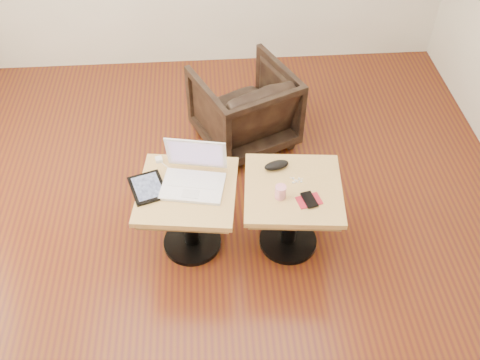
{
  "coord_description": "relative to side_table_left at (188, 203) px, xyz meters",
  "views": [
    {
      "loc": [
        0.09,
        -2.18,
        2.84
      ],
      "look_at": [
        0.25,
        0.04,
        0.58
      ],
      "focal_mm": 40.0,
      "sensor_mm": 36.0,
      "label": 1
    }
  ],
  "objects": [
    {
      "name": "laptop",
      "position": [
        0.05,
        0.05,
        0.18
      ],
      "size": [
        0.42,
        0.37,
        0.26
      ],
      "rotation": [
        0.0,
        0.0,
        -0.2
      ],
      "color": "white",
      "rests_on": "side_table_left"
    },
    {
      "name": "charging_adapter",
      "position": [
        -0.17,
        0.25,
        0.15
      ],
      "size": [
        0.05,
        0.05,
        0.03
      ],
      "primitive_type": "cube",
      "rotation": [
        0.0,
        0.0,
        0.27
      ],
      "color": "white",
      "rests_on": "side_table_left"
    },
    {
      "name": "striped_cup",
      "position": [
        0.55,
        -0.11,
        0.17
      ],
      "size": [
        0.08,
        0.08,
        0.08
      ],
      "primitive_type": "cylinder",
      "rotation": [
        0.0,
        0.0,
        0.33
      ],
      "color": "#F0386D",
      "rests_on": "side_table_right"
    },
    {
      "name": "tablet",
      "position": [
        -0.23,
        0.02,
        0.14
      ],
      "size": [
        0.26,
        0.29,
        0.02
      ],
      "rotation": [
        0.0,
        0.0,
        0.31
      ],
      "color": "black",
      "rests_on": "side_table_left"
    },
    {
      "name": "side_table_right",
      "position": [
        0.64,
        -0.04,
        0.0
      ],
      "size": [
        0.64,
        0.64,
        0.53
      ],
      "rotation": [
        0.0,
        0.0,
        -0.1
      ],
      "color": "black",
      "rests_on": "ground"
    },
    {
      "name": "phone_on_sleeve",
      "position": [
        0.71,
        -0.15,
        0.14
      ],
      "size": [
        0.16,
        0.14,
        0.02
      ],
      "rotation": [
        0.0,
        0.0,
        0.24
      ],
      "color": "maroon",
      "rests_on": "side_table_right"
    },
    {
      "name": "armchair",
      "position": [
        0.43,
        1.04,
        -0.08
      ],
      "size": [
        0.9,
        0.91,
        0.63
      ],
      "primitive_type": "imported",
      "rotation": [
        0.0,
        0.0,
        3.57
      ],
      "color": "black",
      "rests_on": "ground"
    },
    {
      "name": "room_shell",
      "position": [
        0.07,
        -0.04,
        0.95
      ],
      "size": [
        4.52,
        4.52,
        2.71
      ],
      "color": "#471A11",
      "rests_on": "ground"
    },
    {
      "name": "side_table_left",
      "position": [
        0.0,
        0.0,
        0.0
      ],
      "size": [
        0.65,
        0.65,
        0.53
      ],
      "rotation": [
        0.0,
        0.0,
        -0.13
      ],
      "color": "black",
      "rests_on": "ground"
    },
    {
      "name": "earbuds_tangle",
      "position": [
        0.66,
        0.01,
        0.14
      ],
      "size": [
        0.07,
        0.05,
        0.01
      ],
      "color": "white",
      "rests_on": "side_table_right"
    },
    {
      "name": "glasses_case",
      "position": [
        0.56,
        0.14,
        0.16
      ],
      "size": [
        0.17,
        0.11,
        0.05
      ],
      "primitive_type": "ellipsoid",
      "rotation": [
        0.0,
        0.0,
        0.26
      ],
      "color": "black",
      "rests_on": "side_table_right"
    }
  ]
}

